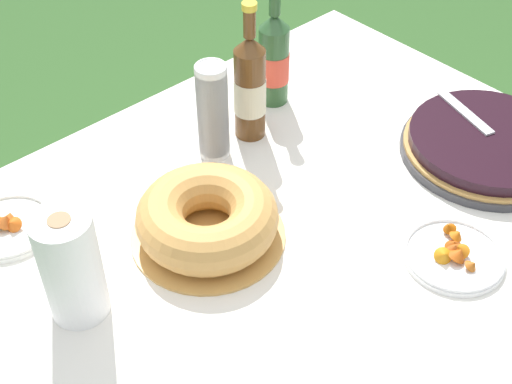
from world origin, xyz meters
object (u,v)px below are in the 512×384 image
Objects in this scene: berry_tart at (487,145)px; cup_stack at (214,111)px; cider_bottle_amber at (250,87)px; serving_knife at (499,140)px; bundt_cake at (207,218)px; paper_towel_roll at (71,267)px; snack_plate_left at (5,225)px; snack_plate_right at (454,254)px; cider_bottle_green at (274,59)px.

berry_tart is 0.64m from cup_stack.
cider_bottle_amber reaches higher than berry_tart.
cider_bottle_amber is at bearing 53.81° from serving_knife.
bundt_cake is (-0.66, 0.23, 0.02)m from berry_tart.
cup_stack is 0.52m from paper_towel_roll.
snack_plate_right is at bearing -47.21° from snack_plate_left.
cider_bottle_amber reaches higher than serving_knife.
berry_tart is at bearing 24.36° from snack_plate_right.
bundt_cake is at bearing -148.35° from cider_bottle_green.
paper_towel_roll is (-0.62, 0.39, 0.10)m from snack_plate_right.
cup_stack is 1.17× the size of snack_plate_right.
bundt_cake is 0.52m from cider_bottle_green.
cider_bottle_green reaches higher than cup_stack.
serving_knife is at bearing -45.18° from cup_stack.
cider_bottle_green reaches higher than paper_towel_roll.
bundt_cake is 1.56× the size of snack_plate_right.
cider_bottle_amber is (0.11, 0.00, 0.01)m from cup_stack.
paper_towel_roll is at bearing -160.90° from cider_bottle_green.
snack_plate_left is 0.95× the size of snack_plate_right.
cider_bottle_green is at bearing 31.65° from bundt_cake.
serving_knife is 1.05× the size of cider_bottle_amber.
serving_knife is at bearing -21.76° from bundt_cake.
bundt_cake is at bearing -3.08° from paper_towel_roll.
cider_bottle_green is 0.78m from paper_towel_roll.
cider_bottle_green is (-0.21, 0.53, 0.06)m from serving_knife.
bundt_cake reaches higher than snack_plate_right.
cider_bottle_amber reaches higher than cup_stack.
cup_stack is 0.61m from snack_plate_right.
snack_plate_left is (-0.74, 0.03, -0.11)m from cider_bottle_green.
snack_plate_left is at bearing 135.09° from bundt_cake.
snack_plate_right is at bearing -155.64° from berry_tart.
cup_stack is at bearing 137.14° from berry_tart.
berry_tart is 1.24× the size of cider_bottle_green.
cup_stack is at bearing -11.30° from snack_plate_left.
snack_plate_left is at bearing 91.14° from paper_towel_roll.
berry_tart is 0.57m from cider_bottle_amber.
cider_bottle_green reaches higher than serving_knife.
cider_bottle_green is 0.67m from snack_plate_right.
snack_plate_left is at bearing 168.70° from cup_stack.
paper_towel_roll is (-0.49, -0.19, -0.00)m from cup_stack.
snack_plate_left is (-0.95, 0.56, -0.05)m from serving_knife.
snack_plate_right is (-0.11, -0.65, -0.11)m from cider_bottle_green.
cup_stack is at bearing 103.37° from snack_plate_right.
serving_knife is at bearing -106.88° from berry_tart.
cider_bottle_green is 0.15m from cider_bottle_amber.
serving_knife is 1.88× the size of snack_plate_left.
cider_bottle_amber is 0.60m from snack_plate_right.
cider_bottle_amber is at bearing -154.43° from cider_bottle_green.
serving_knife is 0.58m from cider_bottle_amber.
cup_stack is 1.03× the size of paper_towel_roll.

